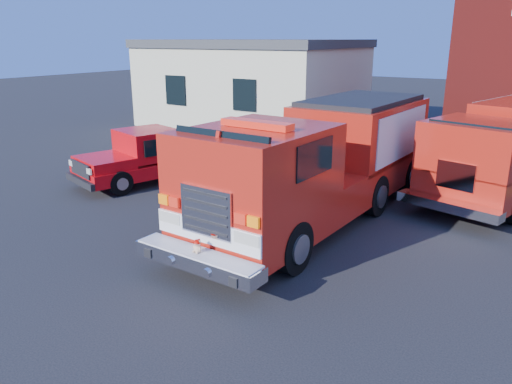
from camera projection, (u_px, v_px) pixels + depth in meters
The scene contains 4 objects.
ground at pixel (283, 231), 11.92m from camera, with size 100.00×100.00×0.00m, color black.
side_building at pixel (255, 82), 26.36m from camera, with size 10.20×8.20×4.35m.
fire_engine at pixel (322, 161), 12.42m from camera, with size 3.09×9.43×2.87m.
pickup_truck at pixel (155, 156), 16.06m from camera, with size 3.23×5.41×1.67m.
Camera 1 is at (5.37, -9.74, 4.43)m, focal length 35.00 mm.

